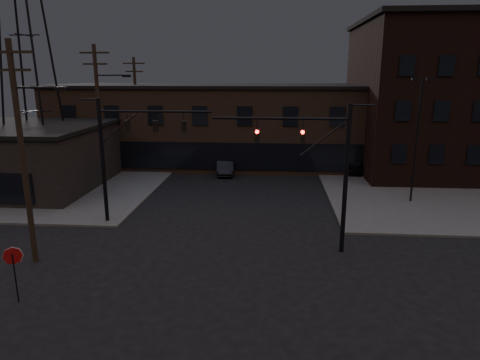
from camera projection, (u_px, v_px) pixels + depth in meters
name	position (u px, v px, depth m)	size (l,w,h in m)	color
ground	(212.00, 286.00, 19.50)	(140.00, 140.00, 0.00)	black
sidewalk_nw	(24.00, 170.00, 42.44)	(30.00, 30.00, 0.15)	#474744
building_row	(249.00, 126.00, 45.60)	(40.00, 12.00, 8.00)	#4B3628
building_right	(475.00, 99.00, 41.24)	(22.00, 16.00, 14.00)	black
building_left	(3.00, 158.00, 35.90)	(16.00, 12.00, 5.00)	black
traffic_signal_near	(324.00, 163.00, 22.24)	(7.12, 0.24, 8.00)	black
traffic_signal_far	(122.00, 147.00, 26.53)	(7.12, 0.24, 8.00)	black
stop_sign	(13.00, 262.00, 17.75)	(0.72, 0.33, 2.48)	black
utility_pole_near	(23.00, 149.00, 20.73)	(3.70, 0.28, 11.00)	black
utility_pole_mid	(100.00, 118.00, 32.35)	(3.70, 0.28, 11.50)	black
utility_pole_far	(137.00, 110.00, 44.11)	(2.20, 0.28, 11.00)	black
transmission_tower	(24.00, 35.00, 35.24)	(7.00, 7.00, 25.00)	black
lot_light_a	(418.00, 130.00, 30.70)	(1.50, 0.28, 9.14)	black
lot_light_b	(473.00, 122.00, 35.07)	(1.50, 0.28, 9.14)	black
parked_car_lot_a	(368.00, 166.00, 40.22)	(1.80, 4.46, 1.52)	black
parked_car_lot_b	(462.00, 164.00, 41.35)	(2.00, 4.92, 1.43)	#B8B8BB
car_crossing	(225.00, 167.00, 40.99)	(1.56, 4.47, 1.47)	black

